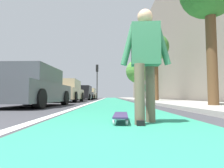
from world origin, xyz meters
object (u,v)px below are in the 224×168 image
Objects in this scene: skateboard at (121,116)px; street_tree_mid at (156,49)px; parked_car_near at (32,88)px; parked_car_far at (83,93)px; parked_car_mid at (67,91)px; pedestrian_distant at (147,90)px; parked_car_end at (89,94)px; traffic_light at (97,75)px; street_tree_far at (138,71)px; skater_person at (145,57)px.

street_tree_mid reaches higher than skateboard.
skateboard is 0.20× the size of parked_car_near.
parked_car_far reaches higher than parked_car_near.
street_tree_mid is (-6.70, -6.01, 2.98)m from parked_car_far.
pedestrian_distant reaches higher than parked_car_mid.
parked_car_end is 4.70m from traffic_light.
street_tree_far is (-0.20, -4.67, 0.44)m from traffic_light.
pedestrian_distant is at bearing 178.22° from street_tree_far.
street_tree_far is at bearing -23.60° from parked_car_near.
skater_person reaches higher than parked_car_near.
skateboard is at bearing -162.21° from parked_car_mid.
traffic_light is (-3.96, -1.40, 2.10)m from parked_car_end.
parked_car_mid is (5.68, 0.04, 0.02)m from parked_car_near.
skater_person reaches higher than parked_car_mid.
street_tree_far reaches higher than parked_car_near.
skater_person is at bearing -168.44° from parked_car_far.
street_tree_far is (8.24, -6.12, 2.52)m from parked_car_mid.
skateboard is at bearing 162.87° from street_tree_mid.
skateboard is 12.10m from pedestrian_distant.
parked_car_far is at bearing 41.91° from street_tree_mid.
parked_car_end reaches higher than parked_car_near.
parked_car_end is at bearing 19.44° from traffic_light.
traffic_light is 9.79m from street_tree_mid.
street_tree_mid is at bearing -180.00° from street_tree_far.
street_tree_far is at bearing -74.53° from parked_car_far.
parked_car_near is 0.90× the size of street_tree_mid.
parked_car_end is at bearing 0.57° from parked_car_far.
street_tree_far is at bearing -8.24° from skater_person.
street_tree_far is at bearing -1.78° from pedestrian_distant.
skateboard is 5.19m from parked_car_near.
parked_car_near reaches higher than skateboard.
parked_car_far is at bearing -179.43° from parked_car_end.
traffic_light is at bearing 87.59° from street_tree_far.
pedestrian_distant reaches higher than parked_car_far.
parked_car_mid is 6.57m from parked_car_far.
parked_car_end is at bearing 25.87° from street_tree_mid.
parked_car_near is at bearing 142.35° from pedestrian_distant.
parked_car_far is 9.49m from street_tree_mid.
skater_person is 22.61m from parked_car_end.
street_tree_far is (8.37, 0.00, -0.44)m from street_tree_mid.
skater_person is (-0.15, -0.35, 0.84)m from skateboard.
skater_person is 10.53m from street_tree_mid.
parked_car_mid is at bearing 0.42° from parked_car_near.
street_tree_mid reaches higher than parked_car_end.
street_tree_mid is at bearing -47.60° from parked_car_near.
parked_car_far is (6.57, -0.11, -0.02)m from parked_car_mid.
street_tree_far reaches higher than skateboard.
parked_car_near is at bearing 156.40° from street_tree_far.
skater_person is at bearing 164.98° from street_tree_mid.
parked_car_far is 1.01× the size of parked_car_end.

